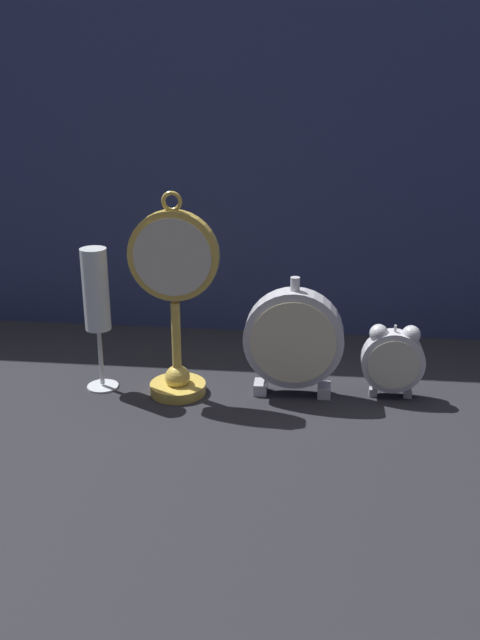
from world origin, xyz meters
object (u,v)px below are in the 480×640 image
Objects in this scene: pocket_watch_on_stand at (175,301)px; champagne_flute at (96,299)px; mantel_clock_silver at (294,339)px; alarm_clock_twin_bell at (393,358)px.

pocket_watch_on_stand reaches higher than champagne_flute.
pocket_watch_on_stand reaches higher than mantel_clock_silver.
pocket_watch_on_stand is 1.39× the size of champagne_flute.
mantel_clock_silver is at bearing -176.34° from alarm_clock_twin_bell.
alarm_clock_twin_bell is 0.15m from mantel_clock_silver.
mantel_clock_silver is at bearing 4.74° from pocket_watch_on_stand.
mantel_clock_silver reaches higher than alarm_clock_twin_bell.
pocket_watch_on_stand is 0.19m from mantel_clock_silver.
pocket_watch_on_stand is 1.66× the size of mantel_clock_silver.
pocket_watch_on_stand reaches higher than alarm_clock_twin_bell.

